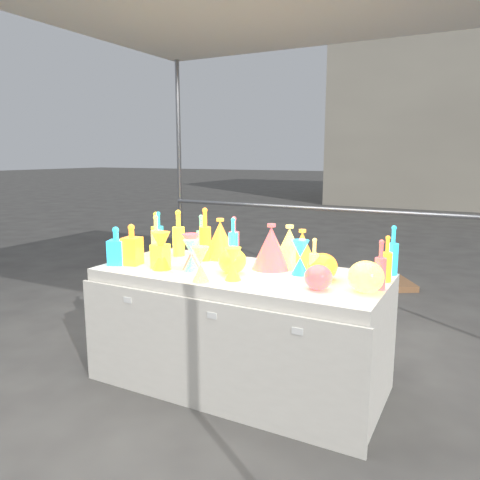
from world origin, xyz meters
The scene contains 33 objects.
ground centered at (0.00, 0.00, 0.00)m, with size 80.00×80.00×0.00m, color #5D5B56.
display_table centered at (0.00, -0.01, 0.37)m, with size 1.84×0.83×0.75m.
cardboard_box_closed centered at (-0.22, 1.98, 0.17)m, with size 0.48×0.35×0.35m, color #9B6B46.
cardboard_box_flat centered at (0.30, 2.73, 0.03)m, with size 0.78×0.56×0.07m, color #9B6B46.
bottle_0 centered at (-0.85, 0.26, 0.90)m, with size 0.08×0.08×0.30m, color #F74817, non-canonical shape.
bottle_1 centered at (-0.83, 0.26, 0.90)m, with size 0.07×0.07×0.30m, color #1D8919, non-canonical shape.
bottle_2 centered at (-0.36, 0.16, 0.93)m, with size 0.08×0.08×0.37m, color yellow, non-canonical shape.
bottle_3 centered at (-0.23, 0.35, 0.90)m, with size 0.08×0.08×0.29m, color #271DA9, non-canonical shape.
bottle_4 centered at (-0.73, 0.10, 0.90)m, with size 0.07×0.07×0.30m, color #147F75, non-canonical shape.
bottle_5 centered at (-0.40, 0.19, 0.91)m, with size 0.07×0.07×0.31m, color #BA257A, non-canonical shape.
bottle_6 centered at (-0.61, 0.20, 0.92)m, with size 0.09×0.09×0.34m, color #F74817, non-canonical shape.
bottle_7 centered at (-0.21, 0.30, 0.90)m, with size 0.07×0.07×0.29m, color #1D8919, non-canonical shape.
decanter_0 centered at (-0.49, -0.16, 0.87)m, with size 0.09×0.09×0.25m, color #F74817, non-canonical shape.
decanter_1 centered at (-0.72, -0.17, 0.89)m, with size 0.11×0.11×0.27m, color yellow, non-canonical shape.
decanter_2 centered at (-0.81, -0.22, 0.88)m, with size 0.10×0.10×0.26m, color #1D8919, non-canonical shape.
hourglass_0 centered at (-0.47, -0.19, 0.87)m, with size 0.12×0.12×0.24m, color yellow, non-canonical shape.
hourglass_1 centered at (-0.31, -0.09, 0.86)m, with size 0.11×0.11×0.23m, color #271DA9, non-canonical shape.
hourglass_2 centered at (-0.09, -0.32, 0.85)m, with size 0.10×0.10×0.20m, color #147F75, non-canonical shape.
hourglass_3 centered at (-0.27, -0.13, 0.85)m, with size 0.10×0.10×0.20m, color #BA257A, non-canonical shape.
hourglass_4 centered at (0.06, -0.20, 0.85)m, with size 0.10×0.10×0.19m, color #F74817, non-canonical shape.
hourglass_5 centered at (0.36, 0.10, 0.86)m, with size 0.11×0.11×0.21m, color #1D8919, non-canonical shape.
globe_0 centered at (-0.02, -0.07, 0.82)m, with size 0.17×0.17×0.14m, color #F74817, non-canonical shape.
globe_1 centered at (0.80, -0.09, 0.83)m, with size 0.19×0.19×0.15m, color #147F75, non-canonical shape.
globe_2 centered at (0.52, 0.04, 0.82)m, with size 0.18×0.18×0.14m, color yellow, non-canonical shape.
globe_3 centered at (0.57, -0.16, 0.81)m, with size 0.15×0.15×0.12m, color #271DA9, non-canonical shape.
lampshade_0 centered at (-0.31, 0.28, 0.89)m, with size 0.24×0.24×0.28m, color #BDD42C, non-canonical shape.
lampshade_1 centered at (0.31, 0.28, 0.88)m, with size 0.21×0.21×0.25m, color #BDD42C, non-canonical shape.
lampshade_2 centered at (0.14, 0.15, 0.90)m, with size 0.25×0.25×0.29m, color #271DA9, non-canonical shape.
lampshade_3 centered at (0.23, 0.26, 0.89)m, with size 0.23×0.23×0.28m, color #147F75, non-canonical shape.
bottle_8 centered at (0.86, 0.36, 0.90)m, with size 0.07×0.07×0.30m, color #1D8919, non-canonical shape.
bottle_9 centered at (0.86, 0.18, 0.89)m, with size 0.06×0.06×0.27m, color yellow, non-canonical shape.
bottle_10 centered at (0.86, 0.00, 0.89)m, with size 0.06×0.06×0.28m, color #271DA9, non-canonical shape.
bottle_11 centered at (0.48, 0.00, 0.88)m, with size 0.06×0.06×0.25m, color #147F75, non-canonical shape.
Camera 1 is at (1.33, -2.53, 1.47)m, focal length 35.00 mm.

